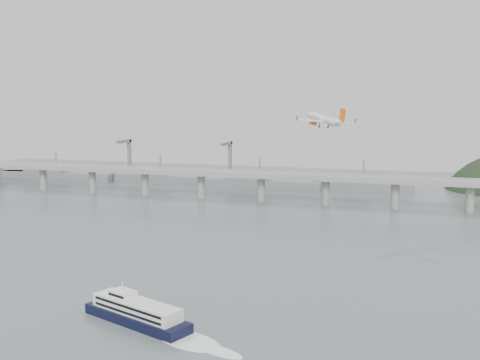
% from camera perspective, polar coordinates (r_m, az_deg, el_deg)
% --- Properties ---
extents(ground, '(900.00, 900.00, 0.00)m').
position_cam_1_polar(ground, '(241.16, -4.12, -10.15)').
color(ground, '#556362').
rests_on(ground, ground).
extents(bridge, '(800.00, 22.00, 23.90)m').
position_cam_1_polar(bridge, '(425.65, 5.91, -0.03)').
color(bridge, gray).
rests_on(bridge, ground).
extents(distant_fleet, '(453.00, 60.90, 40.00)m').
position_cam_1_polar(distant_fleet, '(539.96, -8.80, 0.28)').
color(distant_fleet, slate).
rests_on(distant_fleet, ground).
extents(ferry, '(68.06, 30.55, 13.35)m').
position_cam_1_polar(ferry, '(198.41, -10.46, -13.09)').
color(ferry, black).
rests_on(ferry, ground).
extents(airliner, '(32.61, 35.03, 11.37)m').
position_cam_1_polar(airliner, '(318.03, 8.59, 6.10)').
color(airliner, white).
rests_on(airliner, ground).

